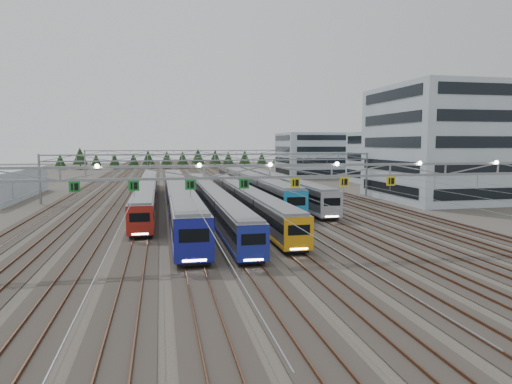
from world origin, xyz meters
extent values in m
plane|color=#47423A|center=(0.00, 0.00, 0.00)|extent=(400.00, 400.00, 0.00)
cube|color=#2D2823|center=(0.00, 100.00, 0.04)|extent=(54.00, 260.00, 0.08)
cube|color=brown|center=(-25.47, 100.00, 0.16)|extent=(0.08, 260.00, 0.16)
cube|color=brown|center=(25.47, 100.00, 0.16)|extent=(0.08, 260.00, 0.16)
cube|color=brown|center=(-0.72, 100.00, 0.16)|extent=(0.08, 260.00, 0.16)
cube|color=brown|center=(0.72, 100.00, 0.16)|extent=(0.08, 260.00, 0.16)
cube|color=black|center=(-11.25, 38.70, 0.41)|extent=(2.25, 60.20, 0.34)
cube|color=#A6A9AE|center=(-11.25, 38.70, 2.06)|extent=(2.64, 61.42, 2.97)
cube|color=black|center=(-11.25, 38.70, 2.41)|extent=(2.70, 61.12, 0.90)
cube|color=#A52119|center=(-11.25, 38.70, 0.81)|extent=(2.69, 61.12, 0.33)
cube|color=slate|center=(-11.25, 38.70, 3.64)|extent=(2.38, 60.20, 0.24)
cube|color=#A52119|center=(-11.25, 8.04, 2.06)|extent=(2.66, 0.12, 2.97)
cube|color=black|center=(-11.25, 8.01, 2.41)|extent=(1.98, 0.10, 0.90)
cube|color=white|center=(-11.25, 7.98, 0.76)|extent=(1.59, 0.06, 0.14)
cube|color=black|center=(-6.75, 26.68, 0.44)|extent=(2.60, 59.63, 0.39)
cube|color=#A6A9AE|center=(-6.75, 26.68, 2.34)|extent=(3.06, 60.85, 3.44)
cube|color=black|center=(-6.75, 26.68, 2.75)|extent=(3.12, 60.55, 1.04)
cube|color=navy|center=(-6.75, 26.68, 0.89)|extent=(3.11, 60.55, 0.38)
cube|color=slate|center=(-6.75, 26.68, 4.17)|extent=(2.75, 59.63, 0.27)
cube|color=navy|center=(-6.75, -3.70, 2.34)|extent=(3.08, 0.12, 3.44)
cube|color=black|center=(-6.75, -3.73, 2.75)|extent=(2.29, 0.10, 1.04)
cube|color=white|center=(-6.75, -3.76, 0.84)|extent=(1.83, 0.06, 0.16)
cube|color=black|center=(-2.25, 25.59, 0.40)|extent=(2.18, 58.20, 0.33)
cube|color=#A6A9AE|center=(-2.25, 25.59, 2.00)|extent=(2.56, 59.39, 2.88)
cube|color=black|center=(-2.25, 25.59, 2.35)|extent=(2.62, 59.09, 0.87)
cube|color=navy|center=(-2.25, 25.59, 0.79)|extent=(2.61, 59.09, 0.32)
cube|color=slate|center=(-2.25, 25.59, 3.54)|extent=(2.31, 58.20, 0.23)
cube|color=navy|center=(-2.25, -4.05, 2.00)|extent=(2.58, 0.12, 2.88)
cube|color=black|center=(-2.25, -4.08, 2.35)|extent=(1.92, 0.10, 0.87)
cube|color=white|center=(-2.25, -4.11, 0.74)|extent=(1.54, 0.06, 0.14)
cube|color=black|center=(2.25, 24.75, 0.41)|extent=(2.21, 51.13, 0.33)
cube|color=#A6A9AE|center=(2.25, 24.75, 2.03)|extent=(2.60, 52.17, 2.92)
cube|color=black|center=(2.25, 24.75, 2.38)|extent=(2.66, 51.91, 0.88)
cube|color=orange|center=(2.25, 24.75, 0.80)|extent=(2.65, 51.91, 0.32)
cube|color=slate|center=(2.25, 24.75, 3.58)|extent=(2.34, 51.13, 0.23)
cube|color=orange|center=(2.25, -1.29, 2.03)|extent=(2.62, 0.12, 2.92)
cube|color=black|center=(2.25, -1.32, 2.38)|extent=(1.95, 0.10, 0.88)
cube|color=white|center=(2.25, -1.35, 0.75)|extent=(1.56, 0.06, 0.14)
cube|color=black|center=(6.75, 45.21, 0.44)|extent=(2.60, 60.53, 0.39)
cube|color=#A6A9AE|center=(6.75, 45.21, 2.34)|extent=(3.05, 61.76, 3.43)
cube|color=black|center=(6.75, 45.21, 2.75)|extent=(3.11, 61.46, 1.04)
cube|color=#1D8BCC|center=(6.75, 45.21, 0.89)|extent=(3.10, 61.46, 0.38)
cube|color=slate|center=(6.75, 45.21, 4.17)|extent=(2.75, 60.53, 0.27)
cube|color=#1D8BCC|center=(6.75, 14.37, 2.34)|extent=(3.07, 0.12, 3.43)
cube|color=black|center=(6.75, 14.34, 2.75)|extent=(2.29, 0.10, 1.04)
cube|color=white|center=(6.75, 14.31, 0.84)|extent=(1.83, 0.06, 0.16)
cube|color=black|center=(11.25, 48.55, 0.42)|extent=(2.42, 67.34, 0.37)
cube|color=#A6A9AE|center=(11.25, 48.55, 2.20)|extent=(2.85, 68.71, 3.21)
cube|color=black|center=(11.25, 48.55, 2.58)|extent=(2.91, 68.37, 0.97)
cube|color=#A0A2AF|center=(11.25, 48.55, 0.85)|extent=(2.90, 68.37, 0.36)
cube|color=slate|center=(11.25, 48.55, 3.90)|extent=(2.57, 67.34, 0.25)
cube|color=#A0A2AF|center=(11.25, 14.24, 2.20)|extent=(2.87, 0.12, 3.21)
cube|color=black|center=(11.25, 14.21, 2.58)|extent=(2.14, 0.10, 0.97)
cube|color=white|center=(11.25, 14.18, 0.80)|extent=(1.71, 0.06, 0.15)
cube|color=gray|center=(0.00, 0.00, 7.80)|extent=(56.00, 0.22, 0.22)
cube|color=gray|center=(0.00, 0.00, 6.80)|extent=(56.00, 0.22, 0.22)
cube|color=#1B8830|center=(-15.75, -0.12, 6.30)|extent=(0.85, 0.06, 0.85)
cube|color=#1B8830|center=(-11.25, -0.12, 6.30)|extent=(0.85, 0.06, 0.85)
cube|color=#1B8830|center=(-6.75, -0.12, 6.30)|extent=(0.85, 0.06, 0.85)
cube|color=#1B8830|center=(-2.25, -0.12, 6.30)|extent=(0.85, 0.06, 0.85)
cube|color=yellow|center=(2.25, -0.12, 6.30)|extent=(0.85, 0.06, 0.85)
cube|color=yellow|center=(6.75, -0.12, 6.30)|extent=(0.85, 0.06, 0.85)
cube|color=yellow|center=(11.25, -0.12, 6.30)|extent=(0.85, 0.06, 0.85)
cylinder|color=gray|center=(-28.00, 40.00, 4.00)|extent=(0.36, 0.36, 8.00)
cylinder|color=gray|center=(28.00, 40.00, 4.00)|extent=(0.36, 0.36, 8.00)
cube|color=gray|center=(0.00, 40.00, 7.80)|extent=(56.00, 0.22, 0.22)
cube|color=gray|center=(0.00, 40.00, 6.80)|extent=(56.00, 0.22, 0.22)
cylinder|color=gray|center=(-28.00, 85.00, 4.00)|extent=(0.36, 0.36, 8.00)
cylinder|color=gray|center=(28.00, 85.00, 4.00)|extent=(0.36, 0.36, 8.00)
cube|color=gray|center=(0.00, 85.00, 7.80)|extent=(56.00, 0.22, 0.22)
cube|color=gray|center=(0.00, 85.00, 6.80)|extent=(56.00, 0.22, 0.22)
cube|color=#A6BAC6|center=(37.55, 32.70, 9.67)|extent=(18.00, 22.00, 19.35)
cube|color=#A6BAC6|center=(44.51, 64.28, 6.21)|extent=(14.00, 16.00, 12.42)
cube|color=#A6BAC6|center=(36.47, 90.14, 6.35)|extent=(22.00, 18.00, 12.69)
camera|label=1|loc=(-9.11, -37.79, 9.68)|focal=32.00mm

